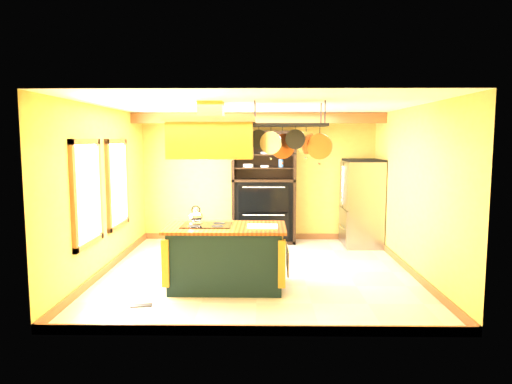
{
  "coord_description": "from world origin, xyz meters",
  "views": [
    {
      "loc": [
        0.07,
        -7.34,
        2.17
      ],
      "look_at": [
        -0.03,
        0.3,
        1.29
      ],
      "focal_mm": 32.0,
      "sensor_mm": 36.0,
      "label": 1
    }
  ],
  "objects_px": {
    "kitchen_island": "(226,256)",
    "refrigerator": "(361,205)",
    "pot_rack": "(290,134)",
    "hutch": "(264,200)",
    "range_hood": "(211,136)"
  },
  "relations": [
    {
      "from": "pot_rack",
      "to": "refrigerator",
      "type": "bearing_deg",
      "value": 59.04
    },
    {
      "from": "range_hood",
      "to": "refrigerator",
      "type": "height_order",
      "value": "range_hood"
    },
    {
      "from": "kitchen_island",
      "to": "hutch",
      "type": "bearing_deg",
      "value": 80.14
    },
    {
      "from": "kitchen_island",
      "to": "refrigerator",
      "type": "xyz_separation_m",
      "value": [
        2.56,
        2.73,
        0.37
      ]
    },
    {
      "from": "kitchen_island",
      "to": "refrigerator",
      "type": "distance_m",
      "value": 3.76
    },
    {
      "from": "kitchen_island",
      "to": "range_hood",
      "type": "xyz_separation_m",
      "value": [
        -0.2,
        -0.0,
        1.75
      ]
    },
    {
      "from": "hutch",
      "to": "kitchen_island",
      "type": "bearing_deg",
      "value": -100.3
    },
    {
      "from": "range_hood",
      "to": "hutch",
      "type": "bearing_deg",
      "value": 76.18
    },
    {
      "from": "refrigerator",
      "to": "kitchen_island",
      "type": "bearing_deg",
      "value": -133.08
    },
    {
      "from": "kitchen_island",
      "to": "refrigerator",
      "type": "height_order",
      "value": "refrigerator"
    },
    {
      "from": "kitchen_island",
      "to": "hutch",
      "type": "xyz_separation_m",
      "value": [
        0.56,
        3.08,
        0.43
      ]
    },
    {
      "from": "kitchen_island",
      "to": "range_hood",
      "type": "height_order",
      "value": "range_hood"
    },
    {
      "from": "hutch",
      "to": "pot_rack",
      "type": "bearing_deg",
      "value": -83.39
    },
    {
      "from": "hutch",
      "to": "range_hood",
      "type": "bearing_deg",
      "value": -103.82
    },
    {
      "from": "refrigerator",
      "to": "pot_rack",
      "type": "bearing_deg",
      "value": -120.96
    }
  ]
}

